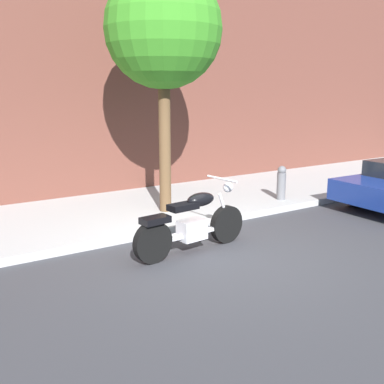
% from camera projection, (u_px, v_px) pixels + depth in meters
% --- Properties ---
extents(ground_plane, '(60.00, 60.00, 0.00)m').
position_uv_depth(ground_plane, '(217.00, 254.00, 7.29)').
color(ground_plane, '#38383D').
extents(sidewalk, '(22.97, 3.36, 0.14)m').
position_uv_depth(sidewalk, '(135.00, 210.00, 9.67)').
color(sidewalk, '#AEAEAE').
rests_on(sidewalk, ground).
extents(building_facade, '(22.97, 0.50, 7.91)m').
position_uv_depth(building_facade, '(92.00, 28.00, 10.40)').
color(building_facade, brown).
rests_on(building_facade, ground).
extents(motorcycle, '(2.16, 0.70, 1.14)m').
position_uv_depth(motorcycle, '(192.00, 224.00, 7.27)').
color(motorcycle, black).
rests_on(motorcycle, ground).
extents(street_tree, '(2.25, 2.25, 4.81)m').
position_uv_depth(street_tree, '(163.00, 30.00, 8.60)').
color(street_tree, brown).
rests_on(street_tree, ground).
extents(fire_hydrant, '(0.20, 0.20, 0.91)m').
position_uv_depth(fire_hydrant, '(281.00, 186.00, 10.27)').
color(fire_hydrant, slate).
rests_on(fire_hydrant, ground).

